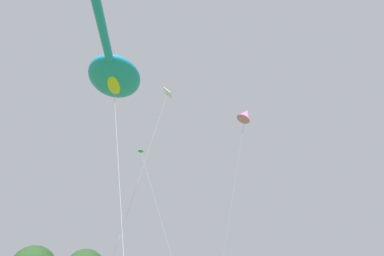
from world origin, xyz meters
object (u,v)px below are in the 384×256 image
object	(u,v)px
big_show_kite	(114,75)
small_kite_tiny_distant	(245,116)
small_kite_triangle_green	(164,104)
small_kite_stunt_black	(143,158)

from	to	relation	value
big_show_kite	small_kite_tiny_distant	distance (m)	10.37
small_kite_tiny_distant	small_kite_triangle_green	distance (m)	15.26
small_kite_stunt_black	small_kite_triangle_green	size ratio (longest dim) A/B	0.78
big_show_kite	small_kite_stunt_black	bearing A→B (deg)	-6.12
small_kite_tiny_distant	small_kite_stunt_black	size ratio (longest dim) A/B	0.69
small_kite_stunt_black	small_kite_triangle_green	xyz separation A→B (m)	(-1.17, -4.47, 3.26)
big_show_kite	small_kite_triangle_green	world-z (taller)	small_kite_triangle_green
big_show_kite	small_kite_stunt_black	xyz separation A→B (m)	(8.15, 8.46, -1.35)
small_kite_tiny_distant	small_kite_stunt_black	xyz separation A→B (m)	(5.85, 17.04, 4.01)
big_show_kite	small_kite_triangle_green	size ratio (longest dim) A/B	0.85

